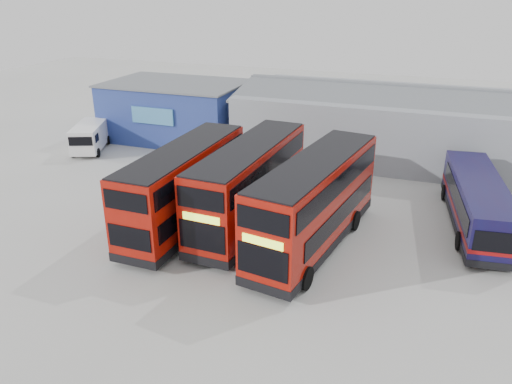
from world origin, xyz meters
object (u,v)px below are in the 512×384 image
Objects in this scene: double_decker_left at (185,188)px; double_decker_right at (315,204)px; office_block at (176,110)px; double_decker_centre at (250,186)px; maintenance_shed at (427,126)px; panel_van at (90,136)px; single_decker_blue at (476,204)px.

double_decker_left is 0.95× the size of double_decker_right.
double_decker_centre is at bearing -48.94° from office_block.
maintenance_shed is 2.52× the size of double_decker_right.
double_decker_right reaches higher than double_decker_left.
maintenance_shed is at bearing -124.08° from double_decker_left.
maintenance_shed is at bearing 64.09° from double_decker_centre.
double_decker_centre reaches higher than panel_van.
office_block is at bearing 133.62° from double_decker_centre.
office_block is 8.10m from panel_van.
single_decker_blue is at bearing -22.49° from office_block.
office_block is 2.17× the size of panel_van.
double_decker_left is at bearing -156.00° from double_decker_centre.
panel_van is (-5.05, -6.20, -1.29)m from office_block.
double_decker_centre is 4.39m from double_decker_right.
office_block is 1.04× the size of double_decker_centre.
maintenance_shed is at bearing -5.53° from panel_van.
single_decker_blue is at bearing 42.21° from double_decker_right.
double_decker_left is (-12.61, -18.17, -0.20)m from maintenance_shed.
office_block is 1.10× the size of single_decker_blue.
maintenance_shed is 2.66× the size of double_decker_left.
double_decker_centre is (12.89, -14.79, -0.12)m from office_block.
panel_van is (-14.44, 9.97, -1.11)m from double_decker_left.
panel_van is at bearing 156.97° from double_decker_centre.
panel_van is (-17.93, 8.59, -1.17)m from double_decker_centre.
double_decker_centre reaches higher than double_decker_left.
maintenance_shed reaches higher than office_block.
double_decker_right reaches higher than double_decker_centre.
office_block reaches higher than double_decker_centre.
double_decker_right is at bearing -13.95° from double_decker_centre.
maintenance_shed reaches higher than panel_van.
maintenance_shed is 5.39× the size of panel_van.
double_decker_centre is 19.92m from panel_van.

